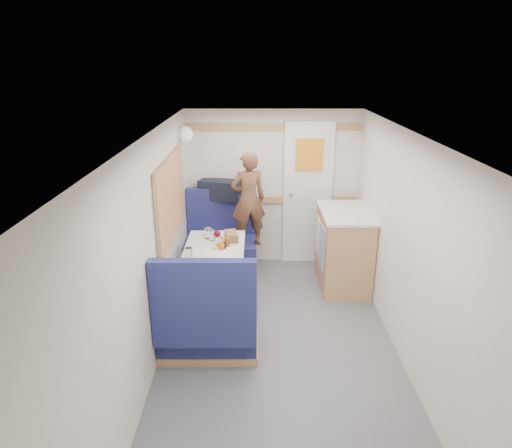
{
  "coord_description": "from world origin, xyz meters",
  "views": [
    {
      "loc": [
        -0.22,
        -3.42,
        2.57
      ],
      "look_at": [
        -0.22,
        0.9,
        1.0
      ],
      "focal_mm": 32.0,
      "sensor_mm": 36.0,
      "label": 1
    }
  ],
  "objects_px": {
    "salt_grinder": "(222,239)",
    "bread_loaf": "(231,236)",
    "pepper_grinder": "(225,246)",
    "orange_fruit": "(221,246)",
    "tumbler_left": "(189,253)",
    "tray": "(217,255)",
    "person": "(248,199)",
    "duffel_bag": "(220,190)",
    "bench_far": "(221,250)",
    "bench_near": "(208,326)",
    "dinette_table": "(215,259)",
    "beer_glass": "(227,242)",
    "wine_glass": "(217,235)",
    "galley_counter": "(343,248)",
    "dome_light": "(184,135)",
    "tumbler_mid": "(208,233)",
    "tumbler_right": "(212,235)"
  },
  "relations": [
    {
      "from": "dome_light",
      "to": "tumbler_mid",
      "type": "xyz_separation_m",
      "value": [
        0.3,
        -0.63,
        -0.97
      ]
    },
    {
      "from": "galley_counter",
      "to": "duffel_bag",
      "type": "xyz_separation_m",
      "value": [
        -1.49,
        0.57,
        0.55
      ]
    },
    {
      "from": "person",
      "to": "tumbler_left",
      "type": "distance_m",
      "value": 1.19
    },
    {
      "from": "pepper_grinder",
      "to": "tumbler_left",
      "type": "bearing_deg",
      "value": -147.75
    },
    {
      "from": "tray",
      "to": "beer_glass",
      "type": "distance_m",
      "value": 0.28
    },
    {
      "from": "tray",
      "to": "bread_loaf",
      "type": "bearing_deg",
      "value": 73.12
    },
    {
      "from": "galley_counter",
      "to": "tumbler_left",
      "type": "bearing_deg",
      "value": -152.85
    },
    {
      "from": "duffel_bag",
      "to": "dome_light",
      "type": "bearing_deg",
      "value": -128.07
    },
    {
      "from": "person",
      "to": "duffel_bag",
      "type": "distance_m",
      "value": 0.56
    },
    {
      "from": "pepper_grinder",
      "to": "orange_fruit",
      "type": "bearing_deg",
      "value": -156.77
    },
    {
      "from": "dome_light",
      "to": "galley_counter",
      "type": "height_order",
      "value": "dome_light"
    },
    {
      "from": "dinette_table",
      "to": "bread_loaf",
      "type": "bearing_deg",
      "value": 44.69
    },
    {
      "from": "person",
      "to": "salt_grinder",
      "type": "height_order",
      "value": "person"
    },
    {
      "from": "salt_grinder",
      "to": "galley_counter",
      "type": "bearing_deg",
      "value": 18.86
    },
    {
      "from": "dome_light",
      "to": "person",
      "type": "xyz_separation_m",
      "value": [
        0.74,
        -0.15,
        -0.73
      ]
    },
    {
      "from": "dome_light",
      "to": "tumbler_left",
      "type": "xyz_separation_m",
      "value": [
        0.16,
        -1.17,
        -0.97
      ]
    },
    {
      "from": "tray",
      "to": "bench_near",
      "type": "bearing_deg",
      "value": -93.87
    },
    {
      "from": "galley_counter",
      "to": "bread_loaf",
      "type": "height_order",
      "value": "galley_counter"
    },
    {
      "from": "tumbler_left",
      "to": "beer_glass",
      "type": "bearing_deg",
      "value": 42.17
    },
    {
      "from": "bench_near",
      "to": "orange_fruit",
      "type": "distance_m",
      "value": 0.89
    },
    {
      "from": "tumbler_left",
      "to": "tumbler_right",
      "type": "xyz_separation_m",
      "value": [
        0.19,
        0.48,
        -0.0
      ]
    },
    {
      "from": "duffel_bag",
      "to": "orange_fruit",
      "type": "bearing_deg",
      "value": -69.75
    },
    {
      "from": "salt_grinder",
      "to": "bread_loaf",
      "type": "bearing_deg",
      "value": 44.08
    },
    {
      "from": "dome_light",
      "to": "tumbler_mid",
      "type": "height_order",
      "value": "dome_light"
    },
    {
      "from": "person",
      "to": "tumbler_mid",
      "type": "distance_m",
      "value": 0.69
    },
    {
      "from": "person",
      "to": "salt_grinder",
      "type": "xyz_separation_m",
      "value": [
        -0.27,
        -0.63,
        -0.25
      ]
    },
    {
      "from": "bench_near",
      "to": "salt_grinder",
      "type": "xyz_separation_m",
      "value": [
        0.07,
        0.94,
        0.47
      ]
    },
    {
      "from": "tumbler_left",
      "to": "pepper_grinder",
      "type": "bearing_deg",
      "value": 32.25
    },
    {
      "from": "wine_glass",
      "to": "tumbler_left",
      "type": "distance_m",
      "value": 0.43
    },
    {
      "from": "orange_fruit",
      "to": "salt_grinder",
      "type": "bearing_deg",
      "value": 91.53
    },
    {
      "from": "dome_light",
      "to": "tumbler_left",
      "type": "distance_m",
      "value": 1.53
    },
    {
      "from": "dome_light",
      "to": "bench_far",
      "type": "bearing_deg",
      "value": 2.12
    },
    {
      "from": "pepper_grinder",
      "to": "beer_glass",
      "type": "bearing_deg",
      "value": 80.52
    },
    {
      "from": "wine_glass",
      "to": "pepper_grinder",
      "type": "xyz_separation_m",
      "value": [
        0.08,
        -0.12,
        -0.08
      ]
    },
    {
      "from": "orange_fruit",
      "to": "tumbler_mid",
      "type": "distance_m",
      "value": 0.38
    },
    {
      "from": "dinette_table",
      "to": "tumbler_mid",
      "type": "height_order",
      "value": "tumbler_mid"
    },
    {
      "from": "tumbler_left",
      "to": "pepper_grinder",
      "type": "relative_size",
      "value": 1.29
    },
    {
      "from": "tumbler_mid",
      "to": "salt_grinder",
      "type": "height_order",
      "value": "tumbler_mid"
    },
    {
      "from": "galley_counter",
      "to": "person",
      "type": "bearing_deg",
      "value": 172.34
    },
    {
      "from": "orange_fruit",
      "to": "tumbler_left",
      "type": "xyz_separation_m",
      "value": [
        -0.3,
        -0.2,
        0.0
      ]
    },
    {
      "from": "tray",
      "to": "pepper_grinder",
      "type": "xyz_separation_m",
      "value": [
        0.07,
        0.15,
        0.03
      ]
    },
    {
      "from": "bench_far",
      "to": "person",
      "type": "xyz_separation_m",
      "value": [
        0.35,
        -0.16,
        0.72
      ]
    },
    {
      "from": "dinette_table",
      "to": "duffel_bag",
      "type": "bearing_deg",
      "value": 91.07
    },
    {
      "from": "duffel_bag",
      "to": "tumbler_left",
      "type": "relative_size",
      "value": 4.39
    },
    {
      "from": "dome_light",
      "to": "person",
      "type": "relative_size",
      "value": 0.18
    },
    {
      "from": "duffel_bag",
      "to": "bench_far",
      "type": "bearing_deg",
      "value": -69.58
    },
    {
      "from": "bench_far",
      "to": "bench_near",
      "type": "height_order",
      "value": "same"
    },
    {
      "from": "beer_glass",
      "to": "salt_grinder",
      "type": "bearing_deg",
      "value": 130.64
    },
    {
      "from": "galley_counter",
      "to": "beer_glass",
      "type": "height_order",
      "value": "galley_counter"
    },
    {
      "from": "pepper_grinder",
      "to": "duffel_bag",
      "type": "bearing_deg",
      "value": 96.21
    }
  ]
}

